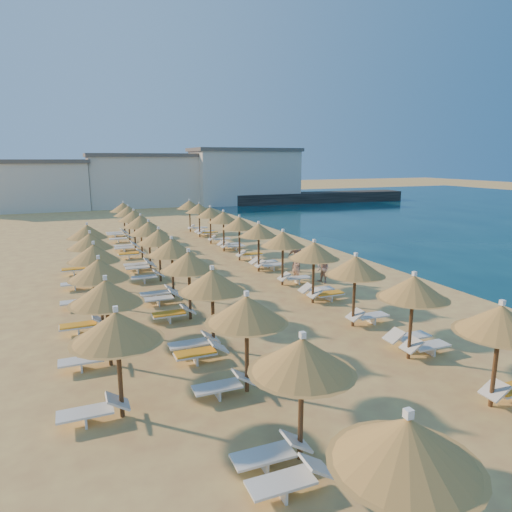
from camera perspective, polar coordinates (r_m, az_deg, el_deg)
name	(u,v)px	position (r m, az deg, el deg)	size (l,w,h in m)	color
ground	(262,302)	(21.58, 0.77, -5.72)	(220.00, 220.00, 0.00)	#E5C064
jetty	(311,197)	(71.04, 6.83, 7.28)	(30.00, 4.00, 1.50)	black
hotel_blocks	(151,180)	(66.67, -12.94, 9.30)	(45.09, 10.37, 8.10)	beige
parasol_row_east	(270,235)	(25.29, 1.77, 2.61)	(2.36, 38.44, 3.02)	brown
parasol_row_west	(165,242)	(23.55, -11.32, 1.67)	(2.36, 38.44, 3.02)	brown
parasol_row_inland	(96,261)	(19.94, -19.34, -0.65)	(2.36, 18.76, 3.02)	brown
loungers	(205,282)	(23.81, -6.40, -3.23)	(12.50, 36.68, 0.66)	white
beachgoer_a	(296,267)	(25.23, 5.06, -1.34)	(0.56, 0.37, 1.53)	tan
beachgoer_b	(323,269)	(24.86, 8.38, -1.58)	(0.76, 0.59, 1.57)	tan
beachgoer_c	(297,257)	(27.12, 5.11, -0.12)	(1.04, 0.43, 1.78)	tan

